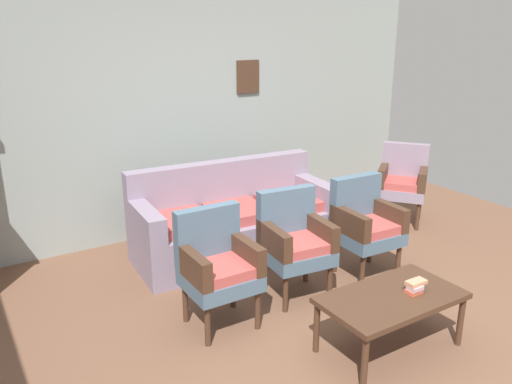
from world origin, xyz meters
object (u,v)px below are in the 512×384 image
Objects in this scene: armchair_by_doorway at (217,263)px; coffee_table at (391,301)px; armchair_near_couch_end at (365,222)px; wingback_chair_by_fireplace at (403,180)px; book_stack_on_table at (415,286)px; floral_couch at (234,223)px; armchair_near_cabinet at (294,239)px.

armchair_by_doorway is 1.29m from coffee_table.
armchair_by_doorway is 1.00× the size of armchair_near_couch_end.
armchair_near_couch_end and wingback_chair_by_fireplace have the same top height.
coffee_table is 0.20m from book_stack_on_table.
armchair_near_couch_end reaches higher than coffee_table.
floral_couch is 1.29m from armchair_near_couch_end.
floral_couch is 2.25× the size of armchair_by_doorway.
armchair_by_doorway is 1.00× the size of armchair_near_cabinet.
floral_couch is at bearing 128.40° from armchair_near_couch_end.
book_stack_on_table is (0.27, -1.06, -0.03)m from armchair_near_cabinet.
wingback_chair_by_fireplace is at bearing 19.81° from armchair_near_cabinet.
armchair_by_doorway is 0.90× the size of coffee_table.
armchair_near_cabinet is at bearing -88.68° from floral_couch.
book_stack_on_table is (0.16, -0.05, 0.09)m from coffee_table.
armchair_by_doorway is 1.54m from armchair_near_couch_end.
book_stack_on_table is (1.03, -1.00, -0.03)m from armchair_by_doorway.
book_stack_on_table reaches higher than coffee_table.
floral_couch is 2.25× the size of armchair_near_couch_end.
armchair_by_doorway reaches higher than book_stack_on_table.
floral_couch reaches higher than book_stack_on_table.
coffee_table is (-0.67, -0.99, -0.12)m from armchair_near_couch_end.
book_stack_on_table is at bearing -75.98° from armchair_near_cabinet.
wingback_chair_by_fireplace is at bearing 44.93° from book_stack_on_table.
wingback_chair_by_fireplace is at bearing 30.55° from armchair_near_couch_end.
floral_couch reaches higher than coffee_table.
floral_couch is at bearing 91.32° from armchair_near_cabinet.
book_stack_on_table is (0.29, -2.05, 0.14)m from floral_couch.
armchair_by_doorway is at bearing -164.00° from wingback_chair_by_fireplace.
armchair_near_cabinet is 5.88× the size of book_stack_on_table.
armchair_near_cabinet reaches higher than book_stack_on_table.
coffee_table is (0.12, -1.99, 0.05)m from floral_couch.
armchair_by_doorway is 0.76m from armchair_near_cabinet.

